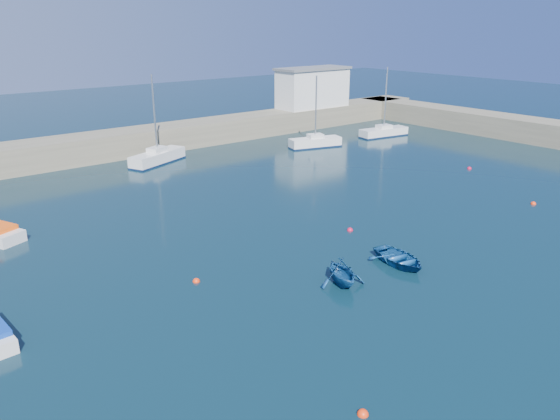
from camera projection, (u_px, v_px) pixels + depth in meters
ground at (510, 354)px, 23.75m from camera, size 220.00×220.00×0.00m
back_wall at (100, 146)px, 57.12m from camera, size 96.00×4.50×2.60m
right_arm at (460, 119)px, 72.98m from camera, size 4.50×32.00×2.60m
harbor_office at (313, 89)px, 73.70m from camera, size 10.00×4.00×5.00m
sailboat_6 at (158, 157)px, 55.43m from camera, size 6.89×4.34×8.88m
sailboat_7 at (315, 142)px, 62.54m from camera, size 6.28×3.30×8.04m
sailboat_8 at (384, 132)px, 68.46m from camera, size 6.69×2.81×8.50m
dinghy_center at (399, 258)px, 32.36m from camera, size 3.23×4.11×0.77m
dinghy_left at (342, 272)px, 29.75m from camera, size 3.37×3.60×1.53m
buoy_0 at (363, 415)px, 20.09m from camera, size 0.44×0.44×0.44m
buoy_1 at (350, 230)px, 37.75m from camera, size 0.42×0.42×0.42m
buoy_2 at (533, 204)px, 43.22m from camera, size 0.42×0.42×0.42m
buoy_3 at (196, 282)px, 30.34m from camera, size 0.42×0.42×0.42m
buoy_4 at (469, 169)px, 53.53m from camera, size 0.44×0.44×0.44m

